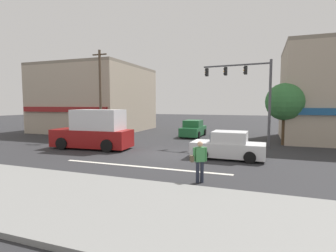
{
  "coord_description": "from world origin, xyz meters",
  "views": [
    {
      "loc": [
        5.63,
        -15.19,
        3.15
      ],
      "look_at": [
        -0.59,
        2.0,
        1.6
      ],
      "focal_mm": 28.0,
      "sensor_mm": 36.0,
      "label": 1
    }
  ],
  "objects_px": {
    "street_tree": "(285,102)",
    "pedestrian_foreground_with_bag": "(199,159)",
    "utility_pole_near_left": "(100,93)",
    "box_truck_parked_curbside": "(94,131)",
    "sedan_waiting_far": "(193,129)",
    "sedan_crossing_leftbound": "(228,146)",
    "traffic_light_mast": "(251,88)"
  },
  "relations": [
    {
      "from": "street_tree",
      "to": "utility_pole_near_left",
      "type": "distance_m",
      "value": 15.36
    },
    {
      "from": "traffic_light_mast",
      "to": "box_truck_parked_curbside",
      "type": "bearing_deg",
      "value": -157.29
    },
    {
      "from": "street_tree",
      "to": "sedan_waiting_far",
      "type": "distance_m",
      "value": 8.71
    },
    {
      "from": "utility_pole_near_left",
      "to": "traffic_light_mast",
      "type": "bearing_deg",
      "value": -1.68
    },
    {
      "from": "traffic_light_mast",
      "to": "box_truck_parked_curbside",
      "type": "height_order",
      "value": "traffic_light_mast"
    },
    {
      "from": "utility_pole_near_left",
      "to": "street_tree",
      "type": "bearing_deg",
      "value": 6.17
    },
    {
      "from": "traffic_light_mast",
      "to": "street_tree",
      "type": "bearing_deg",
      "value": 40.09
    },
    {
      "from": "box_truck_parked_curbside",
      "to": "sedan_crossing_leftbound",
      "type": "relative_size",
      "value": 1.38
    },
    {
      "from": "street_tree",
      "to": "pedestrian_foreground_with_bag",
      "type": "bearing_deg",
      "value": -108.39
    },
    {
      "from": "street_tree",
      "to": "sedan_waiting_far",
      "type": "height_order",
      "value": "street_tree"
    },
    {
      "from": "street_tree",
      "to": "sedan_waiting_far",
      "type": "bearing_deg",
      "value": 160.23
    },
    {
      "from": "box_truck_parked_curbside",
      "to": "pedestrian_foreground_with_bag",
      "type": "height_order",
      "value": "box_truck_parked_curbside"
    },
    {
      "from": "traffic_light_mast",
      "to": "pedestrian_foreground_with_bag",
      "type": "xyz_separation_m",
      "value": [
        -1.46,
        -9.62,
        -3.35
      ]
    },
    {
      "from": "street_tree",
      "to": "pedestrian_foreground_with_bag",
      "type": "relative_size",
      "value": 2.83
    },
    {
      "from": "sedan_crossing_leftbound",
      "to": "pedestrian_foreground_with_bag",
      "type": "xyz_separation_m",
      "value": [
        -0.51,
        -5.09,
        0.24
      ]
    },
    {
      "from": "utility_pole_near_left",
      "to": "box_truck_parked_curbside",
      "type": "bearing_deg",
      "value": -60.72
    },
    {
      "from": "utility_pole_near_left",
      "to": "sedan_waiting_far",
      "type": "height_order",
      "value": "utility_pole_near_left"
    },
    {
      "from": "street_tree",
      "to": "pedestrian_foreground_with_bag",
      "type": "height_order",
      "value": "street_tree"
    },
    {
      "from": "traffic_light_mast",
      "to": "utility_pole_near_left",
      "type": "bearing_deg",
      "value": 178.32
    },
    {
      "from": "box_truck_parked_curbside",
      "to": "sedan_waiting_far",
      "type": "distance_m",
      "value": 10.32
    },
    {
      "from": "street_tree",
      "to": "traffic_light_mast",
      "type": "distance_m",
      "value": 3.31
    },
    {
      "from": "pedestrian_foreground_with_bag",
      "to": "street_tree",
      "type": "bearing_deg",
      "value": 71.61
    },
    {
      "from": "street_tree",
      "to": "box_truck_parked_curbside",
      "type": "xyz_separation_m",
      "value": [
        -12.64,
        -6.31,
        -2.04
      ]
    },
    {
      "from": "box_truck_parked_curbside",
      "to": "street_tree",
      "type": "bearing_deg",
      "value": 26.52
    },
    {
      "from": "sedan_waiting_far",
      "to": "sedan_crossing_leftbound",
      "type": "distance_m",
      "value": 10.38
    },
    {
      "from": "pedestrian_foreground_with_bag",
      "to": "sedan_waiting_far",
      "type": "bearing_deg",
      "value": 105.31
    },
    {
      "from": "box_truck_parked_curbside",
      "to": "sedan_crossing_leftbound",
      "type": "distance_m",
      "value": 9.29
    },
    {
      "from": "pedestrian_foreground_with_bag",
      "to": "box_truck_parked_curbside",
      "type": "bearing_deg",
      "value": 148.66
    },
    {
      "from": "traffic_light_mast",
      "to": "sedan_waiting_far",
      "type": "xyz_separation_m",
      "value": [
        -5.42,
        4.84,
        -3.59
      ]
    },
    {
      "from": "traffic_light_mast",
      "to": "sedan_crossing_leftbound",
      "type": "distance_m",
      "value": 5.86
    },
    {
      "from": "sedan_crossing_leftbound",
      "to": "pedestrian_foreground_with_bag",
      "type": "bearing_deg",
      "value": -95.72
    },
    {
      "from": "pedestrian_foreground_with_bag",
      "to": "traffic_light_mast",
      "type": "bearing_deg",
      "value": 81.35
    }
  ]
}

